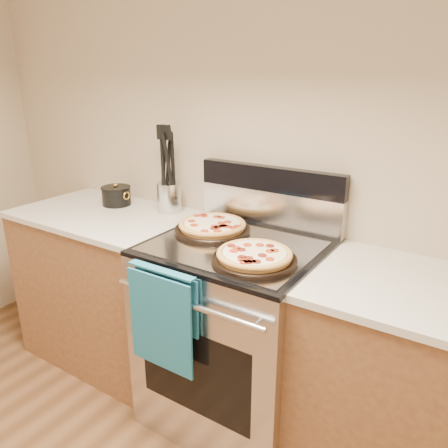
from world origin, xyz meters
The scene contains 16 objects.
wall_back centered at (0.00, 2.00, 1.35)m, with size 4.00×4.00×0.00m, color tan.
range_body centered at (0.00, 1.65, 0.45)m, with size 0.76×0.68×0.90m, color #B7B7BC.
oven_window centered at (0.00, 1.31, 0.45)m, with size 0.56×0.01×0.40m, color black.
cooktop centered at (0.00, 1.65, 0.91)m, with size 0.76×0.68×0.02m, color black.
backsplash_lower centered at (0.00, 1.96, 1.01)m, with size 0.76×0.06×0.18m, color silver.
backsplash_upper centered at (0.00, 1.96, 1.16)m, with size 0.76×0.06×0.12m, color black.
oven_handle centered at (0.00, 1.27, 0.80)m, with size 0.03×0.03×0.70m, color silver.
dish_towel centered at (-0.12, 1.27, 0.70)m, with size 0.32×0.05×0.42m, color #1D5D92, non-canonical shape.
foil_sheet centered at (0.00, 1.62, 0.92)m, with size 0.70×0.55×0.01m, color gray.
cabinet_left centered at (-0.88, 1.68, 0.44)m, with size 1.00×0.62×0.88m, color brown.
countertop_left centered at (-0.88, 1.68, 0.90)m, with size 1.02×0.64×0.03m, color beige.
cabinet_right centered at (0.88, 1.68, 0.44)m, with size 1.00×0.62×0.88m, color brown.
pepperoni_pizza_back centered at (-0.18, 1.72, 0.95)m, with size 0.36×0.36×0.05m, color #C67C3C, non-canonical shape.
pepperoni_pizza_front centered at (0.16, 1.52, 0.95)m, with size 0.34×0.34×0.05m, color #C67C3C, non-canonical shape.
utensil_crock centered at (-0.59, 1.89, 0.99)m, with size 0.13×0.13×0.17m, color silver.
saucepan centered at (-0.94, 1.83, 0.96)m, with size 0.16×0.16×0.10m, color black.
Camera 1 is at (0.94, 0.10, 1.65)m, focal length 35.00 mm.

